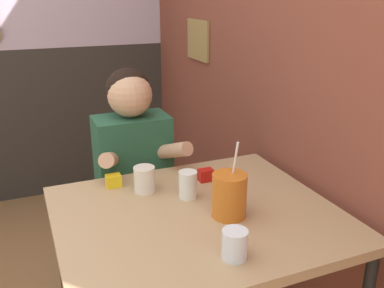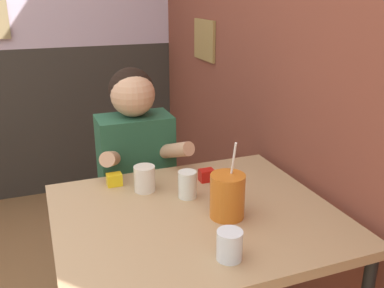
{
  "view_description": "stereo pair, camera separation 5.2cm",
  "coord_description": "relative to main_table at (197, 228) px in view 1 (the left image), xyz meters",
  "views": [
    {
      "loc": [
        0.39,
        -0.88,
        1.48
      ],
      "look_at": [
        0.98,
        0.53,
        0.93
      ],
      "focal_mm": 40.0,
      "sensor_mm": 36.0,
      "label": 1
    },
    {
      "loc": [
        0.44,
        -0.9,
        1.48
      ],
      "look_at": [
        0.98,
        0.53,
        0.93
      ],
      "focal_mm": 40.0,
      "sensor_mm": 36.0,
      "label": 2
    }
  ],
  "objects": [
    {
      "name": "condiment_mustard",
      "position": [
        -0.23,
        0.33,
        0.09
      ],
      "size": [
        0.06,
        0.04,
        0.05
      ],
      "color": "yellow",
      "rests_on": "main_table"
    },
    {
      "name": "condiment_ketchup",
      "position": [
        0.14,
        0.24,
        0.09
      ],
      "size": [
        0.06,
        0.04,
        0.05
      ],
      "color": "#B7140F",
      "rests_on": "main_table"
    },
    {
      "name": "cocktail_pitcher",
      "position": [
        0.09,
        -0.06,
        0.14
      ],
      "size": [
        0.12,
        0.12,
        0.28
      ],
      "color": "#C6661E",
      "rests_on": "main_table"
    },
    {
      "name": "glass_far_side",
      "position": [
        -0.12,
        0.24,
        0.12
      ],
      "size": [
        0.08,
        0.08,
        0.1
      ],
      "color": "silver",
      "rests_on": "main_table"
    },
    {
      "name": "glass_near_pitcher",
      "position": [
        -0.01,
        -0.29,
        0.11
      ],
      "size": [
        0.08,
        0.08,
        0.09
      ],
      "color": "silver",
      "rests_on": "main_table"
    },
    {
      "name": "brick_wall_right",
      "position": [
        0.56,
        0.79,
        0.68
      ],
      "size": [
        0.08,
        4.3,
        2.7
      ],
      "color": "brown",
      "rests_on": "ground_plane"
    },
    {
      "name": "person_seated",
      "position": [
        -0.08,
        0.59,
        -0.06
      ],
      "size": [
        0.42,
        0.4,
        1.16
      ],
      "color": "#235138",
      "rests_on": "ground_plane"
    },
    {
      "name": "glass_center",
      "position": [
        0.01,
        0.13,
        0.12
      ],
      "size": [
        0.07,
        0.07,
        0.1
      ],
      "color": "silver",
      "rests_on": "main_table"
    },
    {
      "name": "main_table",
      "position": [
        0.0,
        0.0,
        0.0
      ],
      "size": [
        0.98,
        0.85,
        0.73
      ],
      "color": "tan",
      "rests_on": "ground_plane"
    }
  ]
}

